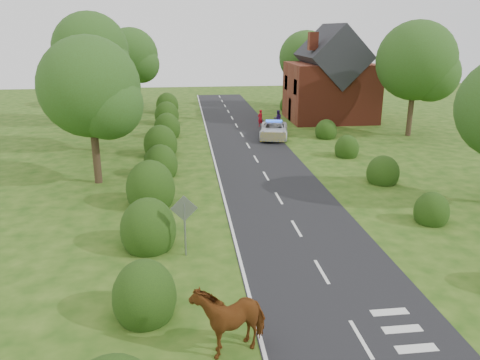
{
  "coord_description": "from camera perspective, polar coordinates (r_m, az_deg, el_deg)",
  "views": [
    {
      "loc": [
        -4.88,
        -15.0,
        8.59
      ],
      "look_at": [
        -2.16,
        7.46,
        1.3
      ],
      "focal_mm": 35.0,
      "sensor_mm": 36.0,
      "label": 1
    }
  ],
  "objects": [
    {
      "name": "hedgerow_right",
      "position": [
        29.72,
        16.09,
        1.45
      ],
      "size": [
        2.1,
        45.78,
        2.1
      ],
      "color": "#1F3611",
      "rests_on": "ground"
    },
    {
      "name": "pedestrian_red",
      "position": [
        43.75,
        2.49,
        7.55
      ],
      "size": [
        0.68,
        0.62,
        1.55
      ],
      "primitive_type": "imported",
      "rotation": [
        0.0,
        0.0,
        3.73
      ],
      "color": "#B40D1A",
      "rests_on": "ground"
    },
    {
      "name": "pedestrian_purple",
      "position": [
        43.58,
        4.63,
        7.48
      ],
      "size": [
        0.76,
        0.6,
        1.56
      ],
      "primitive_type": "imported",
      "rotation": [
        0.0,
        0.0,
        3.15
      ],
      "color": "#321763",
      "rests_on": "ground"
    },
    {
      "name": "hedgerow_left",
      "position": [
        27.87,
        -9.99,
        1.24
      ],
      "size": [
        2.75,
        50.41,
        3.0
      ],
      "color": "#1F3611",
      "rests_on": "ground"
    },
    {
      "name": "house",
      "position": [
        47.48,
        10.98,
        11.74
      ],
      "size": [
        8.0,
        7.4,
        9.17
      ],
      "color": "maroon",
      "rests_on": "ground"
    },
    {
      "name": "tree_right_c",
      "position": [
        54.8,
        8.32,
        14.28
      ],
      "size": [
        6.15,
        6.0,
        8.58
      ],
      "color": "#332316",
      "rests_on": "ground"
    },
    {
      "name": "cow",
      "position": [
        13.7,
        -1.28,
        -16.66
      ],
      "size": [
        2.64,
        2.07,
        1.66
      ],
      "primitive_type": "imported",
      "rotation": [
        0.0,
        0.0,
        -1.16
      ],
      "color": "#5B250A",
      "rests_on": "ground"
    },
    {
      "name": "tree_right_b",
      "position": [
        41.61,
        21.1,
        13.05
      ],
      "size": [
        6.56,
        6.4,
        9.4
      ],
      "color": "#332316",
      "rests_on": "ground"
    },
    {
      "name": "road_markings",
      "position": [
        29.4,
        -0.21,
        0.92
      ],
      "size": [
        4.96,
        70.0,
        0.01
      ],
      "color": "white",
      "rests_on": "road"
    },
    {
      "name": "tree_left_c",
      "position": [
        45.55,
        -17.36,
        14.49
      ],
      "size": [
        6.97,
        6.8,
        10.22
      ],
      "color": "#332316",
      "rests_on": "ground"
    },
    {
      "name": "ground",
      "position": [
        17.96,
        9.92,
        -11.01
      ],
      "size": [
        120.0,
        120.0,
        0.0
      ],
      "primitive_type": "plane",
      "color": "#20470F"
    },
    {
      "name": "tree_left_a",
      "position": [
        27.49,
        -17.36,
        10.27
      ],
      "size": [
        5.74,
        5.6,
        8.38
      ],
      "color": "#332316",
      "rests_on": "ground"
    },
    {
      "name": "road_sign",
      "position": [
        18.36,
        -6.8,
        -4.47
      ],
      "size": [
        1.06,
        0.08,
        2.53
      ],
      "color": "gray",
      "rests_on": "ground"
    },
    {
      "name": "tree_left_d",
      "position": [
        55.19,
        -12.88,
        14.37
      ],
      "size": [
        6.15,
        6.0,
        8.89
      ],
      "color": "#332316",
      "rests_on": "ground"
    },
    {
      "name": "police_van",
      "position": [
        39.07,
        4.14,
        6.12
      ],
      "size": [
        3.19,
        5.21,
        1.49
      ],
      "rotation": [
        0.0,
        0.0,
        -0.21
      ],
      "color": "silver",
      "rests_on": "ground"
    },
    {
      "name": "road",
      "position": [
        31.58,
        2.24,
        2.08
      ],
      "size": [
        6.0,
        70.0,
        0.02
      ],
      "primitive_type": "cube",
      "color": "black",
      "rests_on": "ground"
    },
    {
      "name": "tree_left_b",
      "position": [
        35.61,
        -17.54,
        11.34
      ],
      "size": [
        5.74,
        5.6,
        8.07
      ],
      "color": "#332316",
      "rests_on": "ground"
    }
  ]
}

